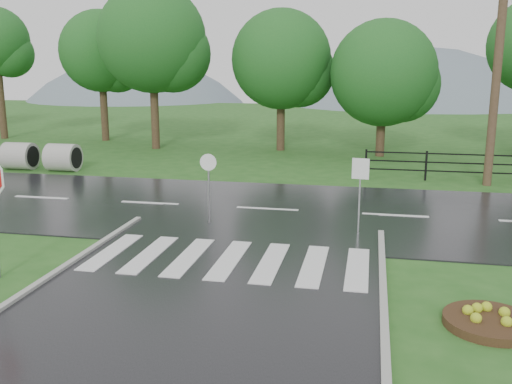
# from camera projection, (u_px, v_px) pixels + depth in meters

# --- Properties ---
(ground) EXTENTS (120.00, 120.00, 0.00)m
(ground) POSITION_uv_depth(u_px,v_px,m) (150.00, 370.00, 8.73)
(ground) COLOR #26591D
(ground) RESTS_ON ground
(main_road) EXTENTS (90.00, 8.00, 0.04)m
(main_road) POSITION_uv_depth(u_px,v_px,m) (267.00, 210.00, 18.29)
(main_road) COLOR black
(main_road) RESTS_ON ground
(crosswalk) EXTENTS (6.50, 2.80, 0.02)m
(crosswalk) POSITION_uv_depth(u_px,v_px,m) (229.00, 259.00, 13.50)
(crosswalk) COLOR silver
(crosswalk) RESTS_ON ground
(fence_west) EXTENTS (9.58, 0.08, 1.20)m
(fence_west) POSITION_uv_depth(u_px,v_px,m) (489.00, 165.00, 22.36)
(fence_west) COLOR black
(fence_west) RESTS_ON ground
(hills) EXTENTS (102.00, 48.00, 48.00)m
(hills) POSITION_uv_depth(u_px,v_px,m) (370.00, 224.00, 73.60)
(hills) COLOR slate
(hills) RESTS_ON ground
(treeline) EXTENTS (83.20, 5.20, 10.00)m
(treeline) POSITION_uv_depth(u_px,v_px,m) (331.00, 149.00, 31.48)
(treeline) COLOR #1A541E
(treeline) RESTS_ON ground
(flower_bed) EXTENTS (1.63, 1.63, 0.33)m
(flower_bed) POSITION_uv_depth(u_px,v_px,m) (490.00, 320.00, 10.16)
(flower_bed) COLOR #332111
(flower_bed) RESTS_ON ground
(reg_sign_small) EXTENTS (0.47, 0.09, 2.10)m
(reg_sign_small) POSITION_uv_depth(u_px,v_px,m) (360.00, 180.00, 15.49)
(reg_sign_small) COLOR #939399
(reg_sign_small) RESTS_ON ground
(reg_sign_round) EXTENTS (0.49, 0.06, 2.09)m
(reg_sign_round) POSITION_uv_depth(u_px,v_px,m) (209.00, 180.00, 16.38)
(reg_sign_round) COLOR #939399
(reg_sign_round) RESTS_ON ground
(utility_pole_east) EXTENTS (1.71, 0.32, 9.60)m
(utility_pole_east) POSITION_uv_depth(u_px,v_px,m) (498.00, 56.00, 20.99)
(utility_pole_east) COLOR #473523
(utility_pole_east) RESTS_ON ground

